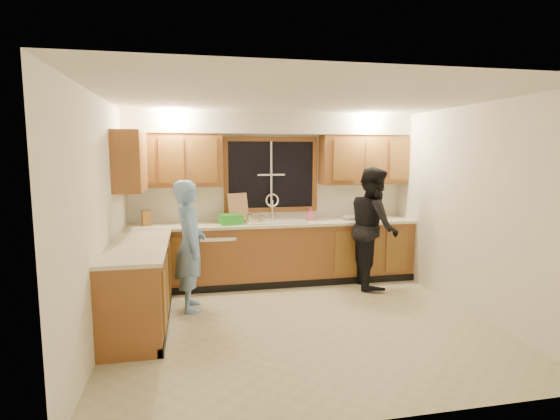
# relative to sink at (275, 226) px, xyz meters

# --- Properties ---
(floor) EXTENTS (4.20, 4.20, 0.00)m
(floor) POSITION_rel_sink_xyz_m (0.00, -1.60, -0.86)
(floor) COLOR #C1B795
(floor) RESTS_ON ground
(ceiling) EXTENTS (4.20, 4.20, 0.00)m
(ceiling) POSITION_rel_sink_xyz_m (0.00, -1.60, 1.64)
(ceiling) COLOR white
(wall_back) EXTENTS (4.20, 0.00, 4.20)m
(wall_back) POSITION_rel_sink_xyz_m (0.00, 0.30, 0.39)
(wall_back) COLOR white
(wall_back) RESTS_ON ground
(wall_left) EXTENTS (0.00, 3.80, 3.80)m
(wall_left) POSITION_rel_sink_xyz_m (-2.10, -1.60, 0.39)
(wall_left) COLOR white
(wall_left) RESTS_ON ground
(wall_right) EXTENTS (0.00, 3.80, 3.80)m
(wall_right) POSITION_rel_sink_xyz_m (2.10, -1.60, 0.39)
(wall_right) COLOR white
(wall_right) RESTS_ON ground
(base_cabinets_back) EXTENTS (4.20, 0.60, 0.88)m
(base_cabinets_back) POSITION_rel_sink_xyz_m (0.00, -0.00, -0.42)
(base_cabinets_back) COLOR brown
(base_cabinets_back) RESTS_ON ground
(base_cabinets_left) EXTENTS (0.60, 1.90, 0.88)m
(base_cabinets_left) POSITION_rel_sink_xyz_m (-1.80, -1.25, -0.42)
(base_cabinets_left) COLOR brown
(base_cabinets_left) RESTS_ON ground
(countertop_back) EXTENTS (4.20, 0.63, 0.04)m
(countertop_back) POSITION_rel_sink_xyz_m (0.00, -0.02, 0.04)
(countertop_back) COLOR #EBE5C6
(countertop_back) RESTS_ON base_cabinets_back
(countertop_left) EXTENTS (0.63, 1.90, 0.04)m
(countertop_left) POSITION_rel_sink_xyz_m (-1.79, -1.25, 0.04)
(countertop_left) COLOR #EBE5C6
(countertop_left) RESTS_ON base_cabinets_left
(upper_cabinets_left) EXTENTS (1.35, 0.33, 0.75)m
(upper_cabinets_left) POSITION_rel_sink_xyz_m (-1.43, 0.13, 0.96)
(upper_cabinets_left) COLOR brown
(upper_cabinets_left) RESTS_ON wall_back
(upper_cabinets_right) EXTENTS (1.35, 0.33, 0.75)m
(upper_cabinets_right) POSITION_rel_sink_xyz_m (1.43, 0.13, 0.96)
(upper_cabinets_right) COLOR brown
(upper_cabinets_right) RESTS_ON wall_back
(upper_cabinets_return) EXTENTS (0.33, 0.90, 0.75)m
(upper_cabinets_return) POSITION_rel_sink_xyz_m (-1.94, -0.48, 0.96)
(upper_cabinets_return) COLOR brown
(upper_cabinets_return) RESTS_ON wall_left
(soffit) EXTENTS (4.20, 0.35, 0.30)m
(soffit) POSITION_rel_sink_xyz_m (0.00, 0.12, 1.49)
(soffit) COLOR silver
(soffit) RESTS_ON wall_back
(window_frame) EXTENTS (1.44, 0.03, 1.14)m
(window_frame) POSITION_rel_sink_xyz_m (0.00, 0.29, 0.74)
(window_frame) COLOR black
(window_frame) RESTS_ON wall_back
(sink) EXTENTS (0.86, 0.52, 0.57)m
(sink) POSITION_rel_sink_xyz_m (0.00, 0.00, 0.00)
(sink) COLOR white
(sink) RESTS_ON countertop_back
(dishwasher) EXTENTS (0.60, 0.56, 0.82)m
(dishwasher) POSITION_rel_sink_xyz_m (-0.85, -0.01, -0.45)
(dishwasher) COLOR white
(dishwasher) RESTS_ON floor
(stove) EXTENTS (0.58, 0.75, 0.90)m
(stove) POSITION_rel_sink_xyz_m (-1.80, -1.82, -0.41)
(stove) COLOR white
(stove) RESTS_ON floor
(man) EXTENTS (0.40, 0.60, 1.61)m
(man) POSITION_rel_sink_xyz_m (-1.23, -0.89, -0.06)
(man) COLOR #75A1DD
(man) RESTS_ON floor
(woman) EXTENTS (0.80, 0.95, 1.74)m
(woman) POSITION_rel_sink_xyz_m (1.37, -0.43, 0.00)
(woman) COLOR black
(woman) RESTS_ON floor
(knife_block) EXTENTS (0.14, 0.13, 0.22)m
(knife_block) POSITION_rel_sink_xyz_m (-1.82, 0.02, 0.16)
(knife_block) COLOR olive
(knife_block) RESTS_ON countertop_back
(cutting_board) EXTENTS (0.33, 0.21, 0.42)m
(cutting_board) POSITION_rel_sink_xyz_m (-0.52, 0.16, 0.27)
(cutting_board) COLOR tan
(cutting_board) RESTS_ON countertop_back
(dish_crate) EXTENTS (0.34, 0.33, 0.14)m
(dish_crate) POSITION_rel_sink_xyz_m (-0.66, -0.07, 0.12)
(dish_crate) COLOR green
(dish_crate) RESTS_ON countertop_back
(soap_bottle) EXTENTS (0.09, 0.09, 0.19)m
(soap_bottle) POSITION_rel_sink_xyz_m (0.56, 0.04, 0.15)
(soap_bottle) COLOR #E7588D
(soap_bottle) RESTS_ON countertop_back
(bowl) EXTENTS (0.25, 0.25, 0.06)m
(bowl) POSITION_rel_sink_xyz_m (1.17, 0.00, 0.08)
(bowl) COLOR silver
(bowl) RESTS_ON countertop_back
(can_left) EXTENTS (0.10, 0.10, 0.13)m
(can_left) POSITION_rel_sink_xyz_m (-0.38, -0.08, 0.12)
(can_left) COLOR beige
(can_left) RESTS_ON countertop_back
(can_right) EXTENTS (0.09, 0.09, 0.12)m
(can_right) POSITION_rel_sink_xyz_m (-0.23, -0.19, 0.12)
(can_right) COLOR beige
(can_right) RESTS_ON countertop_back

